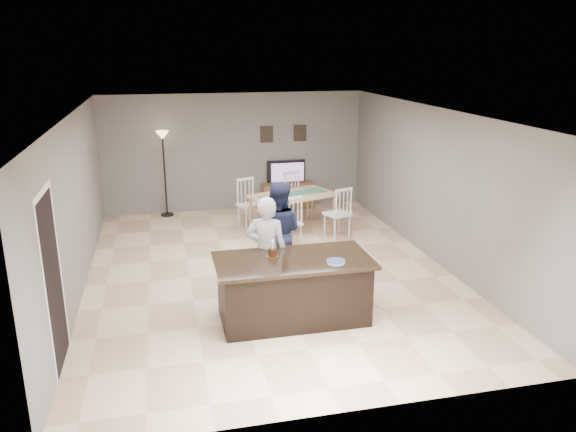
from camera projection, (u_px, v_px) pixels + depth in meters
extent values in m
plane|color=#DCB88D|center=(269.00, 271.00, 9.62)|extent=(8.00, 8.00, 0.00)
plane|color=slate|center=(235.00, 152.00, 12.97)|extent=(6.00, 0.00, 6.00)
plane|color=slate|center=(345.00, 295.00, 5.50)|extent=(6.00, 0.00, 6.00)
plane|color=slate|center=(76.00, 206.00, 8.59)|extent=(0.00, 8.00, 8.00)
plane|color=slate|center=(435.00, 185.00, 9.88)|extent=(0.00, 8.00, 8.00)
plane|color=white|center=(267.00, 112.00, 8.84)|extent=(8.00, 8.00, 0.00)
cube|color=black|center=(293.00, 291.00, 7.82)|extent=(2.00, 1.00, 0.85)
cube|color=black|center=(293.00, 261.00, 7.69)|extent=(2.15, 1.10, 0.05)
cube|color=brown|center=(288.00, 196.00, 13.31)|extent=(1.20, 0.40, 0.60)
imported|color=black|center=(287.00, 172.00, 13.21)|extent=(0.91, 0.12, 0.53)
plane|color=#CF4B17|center=(288.00, 172.00, 13.14)|extent=(0.78, 0.00, 0.78)
cube|color=black|center=(267.00, 134.00, 12.99)|extent=(0.30, 0.02, 0.38)
cube|color=black|center=(300.00, 133.00, 13.16)|extent=(0.30, 0.02, 0.38)
plane|color=black|center=(54.00, 283.00, 6.53)|extent=(0.00, 2.10, 2.10)
plane|color=white|center=(42.00, 192.00, 6.22)|extent=(0.00, 1.02, 1.02)
imported|color=#B3B3B8|center=(267.00, 252.00, 8.16)|extent=(0.71, 0.59, 1.66)
imported|color=#1B203C|center=(278.00, 233.00, 8.98)|extent=(0.98, 0.88, 1.67)
cylinder|color=gold|center=(273.00, 256.00, 7.78)|extent=(0.16, 0.16, 0.00)
cylinder|color=#3C2010|center=(273.00, 252.00, 7.76)|extent=(0.12, 0.12, 0.11)
cylinder|color=white|center=(273.00, 245.00, 7.73)|extent=(0.02, 0.02, 0.12)
sphere|color=#FFBF4C|center=(272.00, 240.00, 7.71)|extent=(0.02, 0.02, 0.02)
cylinder|color=white|center=(336.00, 263.00, 7.53)|extent=(0.25, 0.25, 0.01)
cylinder|color=white|center=(336.00, 262.00, 7.52)|extent=(0.25, 0.25, 0.01)
cylinder|color=white|center=(336.00, 261.00, 7.52)|extent=(0.25, 0.25, 0.01)
cylinder|color=#304593|center=(336.00, 261.00, 7.52)|extent=(0.26, 0.26, 0.00)
cube|color=tan|center=(292.00, 195.00, 11.44)|extent=(1.93, 1.48, 0.04)
cylinder|color=tan|center=(270.00, 225.00, 10.84)|extent=(0.06, 0.06, 0.76)
cylinder|color=tan|center=(312.00, 205.00, 12.27)|extent=(0.06, 0.06, 0.76)
cube|color=#396755|center=(292.00, 194.00, 11.44)|extent=(1.53, 0.85, 0.01)
cube|color=silver|center=(288.00, 223.00, 10.62)|extent=(0.57, 0.55, 0.04)
cylinder|color=silver|center=(285.00, 240.00, 10.47)|extent=(0.03, 0.03, 0.46)
cylinder|color=silver|center=(291.00, 232.00, 10.93)|extent=(0.03, 0.03, 0.46)
cube|color=silver|center=(293.00, 198.00, 10.32)|extent=(0.39, 0.17, 0.05)
cube|color=silver|center=(337.00, 214.00, 11.23)|extent=(0.57, 0.55, 0.04)
cylinder|color=silver|center=(335.00, 230.00, 11.07)|extent=(0.03, 0.03, 0.46)
cylinder|color=silver|center=(339.00, 222.00, 11.53)|extent=(0.03, 0.03, 0.46)
cube|color=silver|center=(344.00, 190.00, 10.92)|extent=(0.39, 0.17, 0.05)
cube|color=silver|center=(250.00, 205.00, 11.83)|extent=(0.57, 0.55, 0.04)
cylinder|color=silver|center=(254.00, 214.00, 12.13)|extent=(0.03, 0.03, 0.46)
cylinder|color=silver|center=(246.00, 220.00, 11.67)|extent=(0.03, 0.03, 0.46)
cube|color=silver|center=(245.00, 179.00, 11.83)|extent=(0.39, 0.17, 0.05)
cube|color=silver|center=(296.00, 198.00, 12.44)|extent=(0.57, 0.55, 0.04)
cylinder|color=silver|center=(299.00, 206.00, 12.74)|extent=(0.03, 0.03, 0.46)
cylinder|color=silver|center=(294.00, 212.00, 12.28)|extent=(0.03, 0.03, 0.46)
cube|color=silver|center=(292.00, 173.00, 12.44)|extent=(0.39, 0.17, 0.05)
cylinder|color=black|center=(167.00, 215.00, 12.81)|extent=(0.29, 0.29, 0.03)
cylinder|color=black|center=(165.00, 177.00, 12.55)|extent=(0.04, 0.04, 1.77)
cone|color=#FCD88A|center=(162.00, 135.00, 12.28)|extent=(0.29, 0.29, 0.19)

